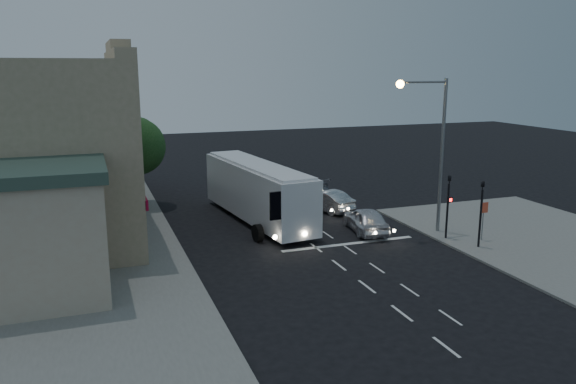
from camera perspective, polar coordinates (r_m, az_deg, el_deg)
name	(u,v)px	position (r m, az deg, el deg)	size (l,w,h in m)	color
ground	(331,259)	(29.39, 4.37, -6.80)	(120.00, 120.00, 0.00)	black
sidewalk_far	(66,240)	(34.65, -21.61, -4.56)	(12.00, 50.00, 0.12)	slate
road_markings	(328,239)	(32.75, 4.06, -4.74)	(8.00, 30.55, 0.01)	silver
tour_bus	(257,190)	(35.99, -3.15, 0.20)	(4.01, 12.55, 3.78)	white
car_suv	(366,220)	(34.11, 7.91, -2.81)	(1.79, 4.44, 1.51)	silver
car_sedan_a	(325,200)	(38.89, 3.83, -0.86)	(1.55, 4.44, 1.46)	silver
car_sedan_b	(302,184)	(44.52, 1.46, 0.84)	(1.95, 4.80, 1.39)	#A0A4AD
traffic_signal_main	(448,199)	(33.09, 15.98, -0.69)	(0.25, 0.35, 4.10)	black
traffic_signal_side	(481,206)	(31.99, 19.05, -1.35)	(0.18, 0.15, 4.10)	black
regulatory_sign	(484,215)	(33.52, 19.26, -2.20)	(0.45, 0.12, 2.20)	slate
streetlight	(433,138)	(33.53, 14.54, 5.31)	(3.32, 0.44, 9.00)	slate
main_building	(39,153)	(33.64, -23.94, 3.67)	(10.12, 12.00, 11.00)	tan
low_building_south	(16,234)	(25.81, -25.88, -3.82)	(7.40, 5.40, 5.70)	tan
low_building_north	(59,153)	(45.72, -22.24, 3.65)	(9.40, 9.40, 6.50)	tan
street_tree	(136,144)	(40.73, -15.14, 4.74)	(4.00, 4.00, 6.20)	black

